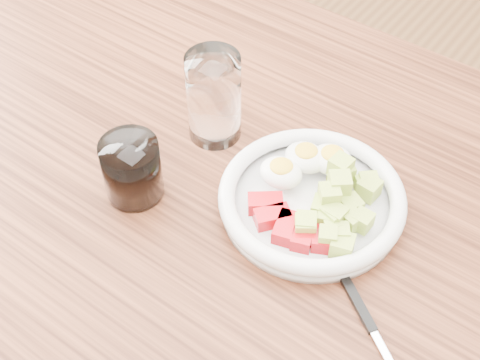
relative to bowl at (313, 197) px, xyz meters
name	(u,v)px	position (x,y,z in m)	size (l,w,h in m)	color
dining_table	(242,248)	(-0.08, -0.05, -0.12)	(1.50, 0.90, 0.77)	brown
bowl	(313,197)	(0.00, 0.00, 0.00)	(0.24, 0.24, 0.06)	white
fork	(366,319)	(0.14, -0.11, -0.02)	(0.15, 0.11, 0.01)	black
water_glass	(214,97)	(-0.19, 0.04, 0.05)	(0.08, 0.08, 0.14)	white
coffee_glass	(132,170)	(-0.21, -0.11, 0.02)	(0.08, 0.08, 0.09)	white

